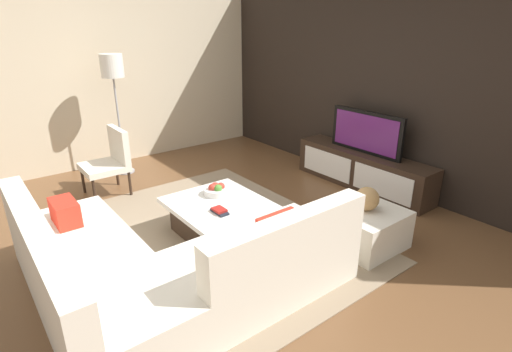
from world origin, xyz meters
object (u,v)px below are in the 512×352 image
Objects in this scene: sectional_couch at (160,268)px; fruit_bowl at (217,190)px; floor_lamp at (113,74)px; ottoman at (364,227)px; coffee_table at (218,217)px; accent_chair_near at (111,158)px; book_stack at (219,211)px; television at (366,132)px; media_console at (362,170)px; decorative_ball at (367,199)px.

sectional_couch reaches higher than fruit_bowl.
floor_lamp is 3.98m from ottoman.
coffee_table is 1.16× the size of accent_chair_near.
coffee_table is 0.32m from book_stack.
sectional_couch is at bearing -81.22° from television.
ottoman is (1.10, 1.05, -0.00)m from coffee_table.
sectional_couch is at bearing -81.22° from media_console.
sectional_couch reaches higher than coffee_table.
floor_lamp is 3.89m from decorative_ball.
coffee_table is 1.91m from accent_chair_near.
television reaches higher than media_console.
accent_chair_near is at bearing -124.55° from media_console.
book_stack is at bearing -0.48° from floor_lamp.
fruit_bowl is at bearing 150.79° from book_stack.
television is 3.32m from sectional_couch.
television is 3.97× the size of fruit_bowl.
floor_lamp reaches higher than book_stack.
media_console is 0.86× the size of sectional_couch.
media_console reaches higher than ottoman.
fruit_bowl is (2.31, 0.20, -1.04)m from floor_lamp.
television is 1.59× the size of ottoman.
accent_chair_near is 3.32m from ottoman.
floor_lamp is (-2.59, -2.40, 0.69)m from television.
sectional_couch is at bearing -57.65° from coffee_table.
television is 4.64× the size of decorative_ball.
television is 0.64× the size of floor_lamp.
floor_lamp reaches higher than decorative_ball.
ottoman is at bearing -51.19° from media_console.
sectional_couch reaches higher than decorative_ball.
decorative_ball is at bearing 17.81° from floor_lamp.
sectional_couch is at bearing -15.37° from floor_lamp.
floor_lamp is (-0.67, 0.39, 0.98)m from accent_chair_near.
media_console is 2.30m from coffee_table.
fruit_bowl is (-0.78, 1.05, 0.15)m from sectional_couch.
media_console is at bearing 92.80° from book_stack.
coffee_table is (-0.10, -2.30, -0.05)m from media_console.
sectional_couch is 2.36× the size of coffee_table.
coffee_table is at bearing -29.15° from fruit_bowl.
fruit_bowl is 1.17× the size of decorative_ball.
ottoman is 2.93× the size of decorative_ball.
floor_lamp is at bearing 164.63° from sectional_couch.
accent_chair_near is at bearing -169.70° from book_stack.
media_console is at bearing 128.81° from decorative_ball.
sectional_couch is 1.32m from fruit_bowl.
accent_chair_near is at bearing -152.09° from decorative_ball.
book_stack is at bearing -126.83° from decorative_ball.
sectional_couch is 1.36× the size of floor_lamp.
decorative_ball is (1.00, -1.24, 0.27)m from media_console.
book_stack reaches higher than coffee_table.
ottoman is at bearing 0.00° from decorative_ball.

